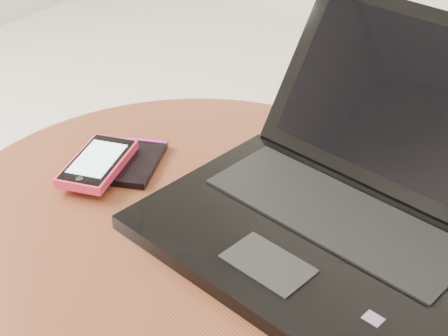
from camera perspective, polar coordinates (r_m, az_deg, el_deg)
The scene contains 4 objects.
table at distance 0.92m, azimuth -2.58°, elevation -10.16°, with size 0.68×0.68×0.54m.
laptop at distance 0.82m, azimuth 9.64°, elevation -2.58°, with size 0.44×0.46×0.22m.
phone_black at distance 0.96m, azimuth -7.38°, elevation 0.50°, with size 0.10×0.13×0.01m.
phone_pink at distance 0.94m, azimuth -10.59°, elevation 0.43°, with size 0.10×0.14×0.02m.
Camera 1 is at (0.30, -0.43, 1.06)m, focal length 54.25 mm.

